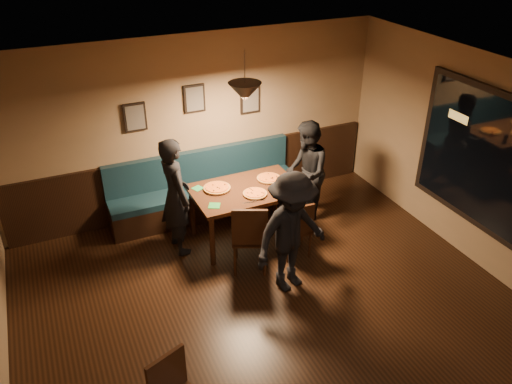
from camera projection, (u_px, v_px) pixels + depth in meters
floor at (301, 351)px, 5.75m from camera, size 7.00×7.00×0.00m
ceiling at (316, 116)px, 4.37m from camera, size 7.00×7.00×0.00m
wall_back at (196, 126)px, 7.83m from camera, size 6.00×0.00×6.00m
wainscot at (199, 179)px, 8.25m from camera, size 5.88×0.06×1.00m
booth_bench at (205, 186)px, 8.04m from camera, size 3.00×0.60×1.00m
window_frame at (494, 165)px, 6.46m from camera, size 0.06×2.56×1.86m
window_glass at (492, 165)px, 6.45m from camera, size 0.00×2.40×2.40m
picture_left at (135, 117)px, 7.34m from camera, size 0.32×0.04×0.42m
picture_center at (194, 99)px, 7.59m from camera, size 0.32×0.04×0.42m
picture_right at (250, 100)px, 7.98m from camera, size 0.32×0.04×0.42m
pendant_lamp at (245, 92)px, 6.61m from camera, size 0.44×0.44×0.25m
dining_table at (246, 213)px, 7.52m from camera, size 1.55×1.01×0.82m
chair_near_left at (250, 235)px, 6.83m from camera, size 0.61×0.61×1.04m
chair_near_right at (295, 227)px, 7.14m from camera, size 0.41×0.41×0.88m
diner_left at (176, 196)px, 7.05m from camera, size 0.48×0.67×1.72m
diner_right at (306, 172)px, 7.80m from camera, size 0.87×0.96×1.61m
diner_front at (292, 233)px, 6.34m from camera, size 1.17×0.84×1.64m
pizza_a at (217, 188)px, 7.28m from camera, size 0.40×0.40×0.04m
pizza_b at (255, 194)px, 7.15m from camera, size 0.36×0.36×0.04m
pizza_c at (269, 178)px, 7.54m from camera, size 0.43×0.43×0.04m
soda_glass at (290, 186)px, 7.22m from camera, size 0.08×0.08×0.14m
tabasco_bottle at (284, 179)px, 7.45m from camera, size 0.03×0.03×0.12m
napkin_a at (198, 188)px, 7.32m from camera, size 0.18×0.18×0.01m
napkin_b at (214, 206)px, 6.90m from camera, size 0.21×0.21×0.01m
cutlery_set at (254, 201)px, 7.00m from camera, size 0.17×0.06×0.00m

